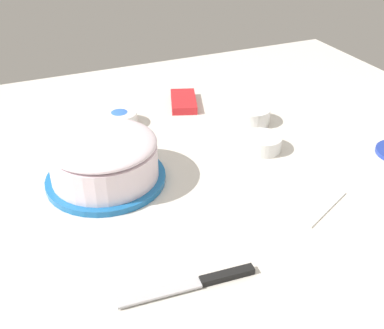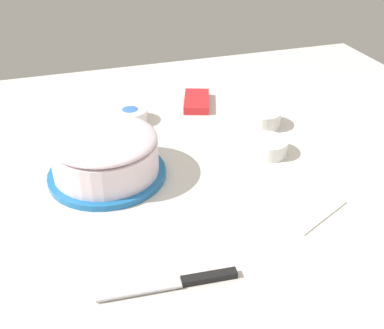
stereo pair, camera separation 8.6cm
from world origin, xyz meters
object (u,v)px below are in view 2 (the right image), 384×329
object	(u,v)px
frosted_cake	(105,156)
sprinkle_bowl_blue	(130,114)
sprinkle_bowl_pink	(268,146)
sprinkle_bowl_orange	(262,118)
candy_box_lower	(197,101)
paper_napkin	(295,201)
spreading_knife	(181,282)

from	to	relation	value
frosted_cake	sprinkle_bowl_blue	distance (m)	0.27
frosted_cake	sprinkle_bowl_pink	bearing A→B (deg)	-92.36
sprinkle_bowl_orange	sprinkle_bowl_pink	bearing A→B (deg)	160.57
sprinkle_bowl_blue	candy_box_lower	size ratio (longest dim) A/B	0.68
sprinkle_bowl_pink	paper_napkin	world-z (taller)	sprinkle_bowl_pink
paper_napkin	sprinkle_bowl_pink	bearing A→B (deg)	-8.94
frosted_cake	sprinkle_bowl_orange	world-z (taller)	frosted_cake
sprinkle_bowl_orange	candy_box_lower	xyz separation A→B (m)	(0.18, 0.13, -0.01)
spreading_knife	sprinkle_bowl_pink	size ratio (longest dim) A/B	2.50
sprinkle_bowl_orange	sprinkle_bowl_pink	world-z (taller)	sprinkle_bowl_orange
frosted_cake	paper_napkin	world-z (taller)	frosted_cake
spreading_knife	sprinkle_bowl_blue	bearing A→B (deg)	-3.45
sprinkle_bowl_pink	candy_box_lower	xyz separation A→B (m)	(0.32, 0.08, -0.01)
frosted_cake	sprinkle_bowl_blue	size ratio (longest dim) A/B	2.78
sprinkle_bowl_blue	paper_napkin	xyz separation A→B (m)	(-0.47, -0.25, -0.02)
sprinkle_bowl_orange	sprinkle_bowl_blue	world-z (taller)	sprinkle_bowl_orange
sprinkle_bowl_orange	paper_napkin	size ratio (longest dim) A/B	0.66
spreading_knife	paper_napkin	xyz separation A→B (m)	(0.15, -0.29, -0.00)
frosted_cake	spreading_knife	bearing A→B (deg)	-169.67
spreading_knife	paper_napkin	bearing A→B (deg)	-63.09
spreading_knife	sprinkle_bowl_blue	size ratio (longest dim) A/B	2.50
sprinkle_bowl_pink	sprinkle_bowl_blue	world-z (taller)	sprinkle_bowl_blue
frosted_cake	spreading_knife	xyz separation A→B (m)	(-0.36, -0.07, -0.05)
frosted_cake	sprinkle_bowl_blue	world-z (taller)	frosted_cake
spreading_knife	paper_napkin	size ratio (longest dim) A/B	1.58
sprinkle_bowl_orange	spreading_knife	bearing A→B (deg)	142.66
sprinkle_bowl_orange	paper_napkin	bearing A→B (deg)	166.63
sprinkle_bowl_orange	sprinkle_bowl_pink	xyz separation A→B (m)	(-0.14, 0.05, -0.00)
paper_napkin	spreading_knife	bearing A→B (deg)	116.91
frosted_cake	paper_napkin	size ratio (longest dim) A/B	1.75
sprinkle_bowl_pink	sprinkle_bowl_blue	bearing A→B (deg)	46.55
sprinkle_bowl_pink	sprinkle_bowl_blue	size ratio (longest dim) A/B	1.00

